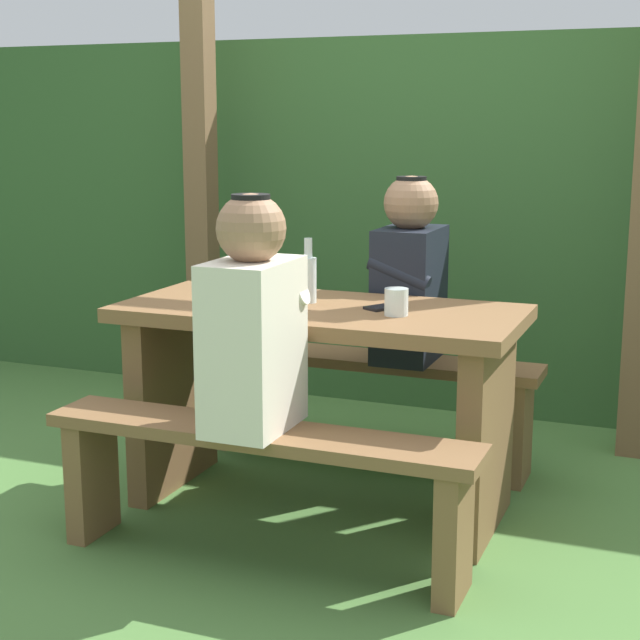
{
  "coord_description": "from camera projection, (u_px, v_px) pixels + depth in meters",
  "views": [
    {
      "loc": [
        1.24,
        -3.13,
        1.38
      ],
      "look_at": [
        0.0,
        0.0,
        0.69
      ],
      "focal_mm": 55.28,
      "sensor_mm": 36.0,
      "label": 1
    }
  ],
  "objects": [
    {
      "name": "ground_plane",
      "position": [
        320.0,
        505.0,
        3.58
      ],
      "size": [
        12.0,
        12.0,
        0.0
      ],
      "primitive_type": "plane",
      "color": "#487436"
    },
    {
      "name": "hedge_backdrop",
      "position": [
        449.0,
        218.0,
        5.03
      ],
      "size": [
        6.4,
        0.92,
        1.75
      ],
      "primitive_type": "cube",
      "color": "#31572A",
      "rests_on": "ground_plane"
    },
    {
      "name": "pergola_post_left",
      "position": [
        201.0,
        177.0,
        4.64
      ],
      "size": [
        0.12,
        0.12,
        2.22
      ],
      "primitive_type": "cube",
      "color": "brown",
      "rests_on": "ground_plane"
    },
    {
      "name": "picnic_table",
      "position": [
        320.0,
        372.0,
        3.48
      ],
      "size": [
        1.4,
        0.64,
        0.74
      ],
      "color": "brown",
      "rests_on": "ground_plane"
    },
    {
      "name": "bench_near",
      "position": [
        259.0,
        467.0,
        3.05
      ],
      "size": [
        1.4,
        0.24,
        0.45
      ],
      "color": "brown",
      "rests_on": "ground_plane"
    },
    {
      "name": "bench_far",
      "position": [
        367.0,
        386.0,
        3.98
      ],
      "size": [
        1.4,
        0.24,
        0.45
      ],
      "color": "brown",
      "rests_on": "ground_plane"
    },
    {
      "name": "person_white_shirt",
      "position": [
        253.0,
        322.0,
        2.96
      ],
      "size": [
        0.25,
        0.35,
        0.72
      ],
      "color": "silver",
      "rests_on": "bench_near"
    },
    {
      "name": "person_black_coat",
      "position": [
        409.0,
        276.0,
        3.82
      ],
      "size": [
        0.25,
        0.35,
        0.72
      ],
      "color": "black",
      "rests_on": "bench_far"
    },
    {
      "name": "drinking_glass",
      "position": [
        396.0,
        302.0,
        3.27
      ],
      "size": [
        0.08,
        0.08,
        0.09
      ],
      "primitive_type": "cylinder",
      "color": "silver",
      "rests_on": "picnic_table"
    },
    {
      "name": "bottle_left",
      "position": [
        269.0,
        277.0,
        3.38
      ],
      "size": [
        0.06,
        0.06,
        0.26
      ],
      "color": "silver",
      "rests_on": "picnic_table"
    },
    {
      "name": "bottle_right",
      "position": [
        308.0,
        277.0,
        3.49
      ],
      "size": [
        0.06,
        0.06,
        0.23
      ],
      "color": "silver",
      "rests_on": "picnic_table"
    },
    {
      "name": "cell_phone",
      "position": [
        385.0,
        307.0,
        3.39
      ],
      "size": [
        0.13,
        0.16,
        0.01
      ],
      "primitive_type": "cube",
      "rotation": [
        0.0,
        0.0,
        -0.53
      ],
      "color": "black",
      "rests_on": "picnic_table"
    }
  ]
}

